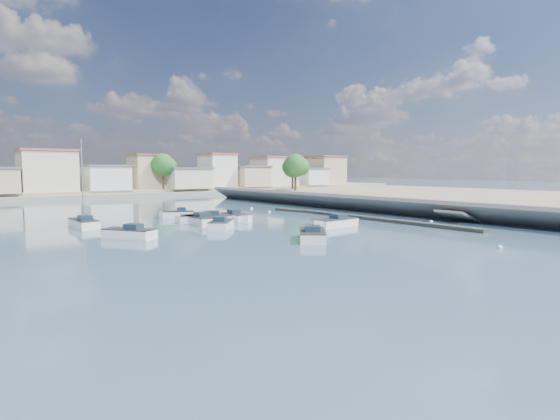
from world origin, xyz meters
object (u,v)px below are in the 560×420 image
object	(u,v)px
motorboat_e	(199,220)
motorboat_f	(177,215)
motorboat_h	(312,235)
sailboat	(83,223)
motorboat_c	(204,219)
motorboat_g	(237,218)
motorboat_b	(222,225)
motorboat_a	(127,234)
motorboat_d	(333,223)

from	to	relation	value
motorboat_e	motorboat_f	bearing A→B (deg)	85.74
motorboat_h	sailboat	xyz separation A→B (m)	(-13.05, 20.10, 0.04)
motorboat_c	motorboat_g	size ratio (longest dim) A/B	1.17
motorboat_c	motorboat_g	distance (m)	3.79
motorboat_b	motorboat_h	distance (m)	11.13
motorboat_a	motorboat_h	bearing A→B (deg)	-39.50
motorboat_c	motorboat_d	bearing A→B (deg)	-51.98
motorboat_e	motorboat_f	world-z (taller)	same
motorboat_d	sailboat	bearing A→B (deg)	144.28
motorboat_a	motorboat_c	bearing A→B (deg)	32.11
motorboat_b	motorboat_f	bearing A→B (deg)	86.83
motorboat_a	motorboat_d	distance (m)	19.98
motorboat_b	motorboat_d	world-z (taller)	same
motorboat_b	motorboat_f	size ratio (longest dim) A/B	1.14
motorboat_a	motorboat_d	size ratio (longest dim) A/B	0.83
motorboat_a	motorboat_f	world-z (taller)	same
motorboat_e	motorboat_h	world-z (taller)	same
motorboat_c	motorboat_h	world-z (taller)	same
motorboat_f	sailboat	size ratio (longest dim) A/B	0.44
motorboat_g	sailboat	distance (m)	15.96
sailboat	motorboat_d	bearing A→B (deg)	-35.72
motorboat_b	sailboat	bearing A→B (deg)	139.08
motorboat_c	motorboat_f	distance (m)	6.29
motorboat_b	motorboat_f	distance (m)	12.05
motorboat_a	motorboat_b	size ratio (longest dim) A/B	1.04
sailboat	motorboat_f	bearing A→B (deg)	13.91
motorboat_e	motorboat_g	distance (m)	4.59
motorboat_a	motorboat_g	size ratio (longest dim) A/B	0.92
motorboat_a	motorboat_c	size ratio (longest dim) A/B	0.78
motorboat_f	motorboat_c	bearing A→B (deg)	-86.69
motorboat_f	motorboat_g	xyz separation A→B (m)	(4.07, -7.04, 0.00)
motorboat_e	motorboat_g	world-z (taller)	same
motorboat_f	motorboat_g	bearing A→B (deg)	-59.95
motorboat_a	motorboat_b	bearing A→B (deg)	5.56
motorboat_c	sailboat	xyz separation A→B (m)	(-11.68, 3.48, 0.04)
motorboat_f	motorboat_e	bearing A→B (deg)	-94.26
motorboat_d	motorboat_g	world-z (taller)	same
motorboat_f	motorboat_a	bearing A→B (deg)	-128.46
motorboat_b	motorboat_e	bearing A→B (deg)	88.22
motorboat_e	motorboat_f	size ratio (longest dim) A/B	1.55
motorboat_d	motorboat_c	bearing A→B (deg)	128.02
motorboat_b	motorboat_e	xyz separation A→B (m)	(0.16, 5.28, 0.00)
motorboat_a	motorboat_f	xyz separation A→B (m)	(10.31, 12.97, -0.00)
motorboat_b	motorboat_e	world-z (taller)	same
motorboat_f	motorboat_h	xyz separation A→B (m)	(1.74, -22.90, 0.00)
motorboat_b	sailboat	world-z (taller)	sailboat
motorboat_e	motorboat_f	distance (m)	6.78
motorboat_e	motorboat_g	bearing A→B (deg)	-3.58
motorboat_d	sailboat	world-z (taller)	sailboat
motorboat_e	sailboat	distance (m)	11.51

